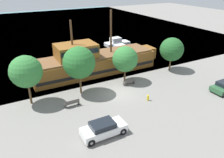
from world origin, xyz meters
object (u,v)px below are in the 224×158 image
(fire_hydrant, at_px, (148,97))
(bench_promenade_west, at_px, (72,103))
(moored_boat_dockside, at_px, (117,42))
(bench_promenade_east, at_px, (129,82))
(moored_boat_outer, at_px, (121,49))
(parked_car_curb_front, at_px, (103,129))
(pirate_ship, at_px, (93,62))

(fire_hydrant, distance_m, bench_promenade_west, 8.90)
(moored_boat_dockside, height_order, bench_promenade_east, moored_boat_dockside)
(moored_boat_outer, relative_size, fire_hydrant, 6.61)
(moored_boat_dockside, xyz_separation_m, bench_promenade_east, (-7.87, -17.36, -0.20))
(parked_car_curb_front, height_order, bench_promenade_west, parked_car_curb_front)
(moored_boat_outer, height_order, bench_promenade_east, moored_boat_outer)
(parked_car_curb_front, distance_m, bench_promenade_east, 10.97)
(moored_boat_dockside, bearing_deg, moored_boat_outer, -110.13)
(bench_promenade_west, bearing_deg, parked_car_curb_front, -81.52)
(moored_boat_outer, height_order, bench_promenade_west, moored_boat_outer)
(moored_boat_dockside, distance_m, bench_promenade_west, 25.15)
(pirate_ship, distance_m, fire_hydrant, 11.20)
(pirate_ship, distance_m, parked_car_curb_front, 15.01)
(moored_boat_outer, relative_size, bench_promenade_east, 3.15)
(pirate_ship, xyz_separation_m, parked_car_curb_front, (-5.20, -14.04, -1.03))
(moored_boat_dockside, xyz_separation_m, bench_promenade_west, (-16.54, -18.95, -0.20))
(moored_boat_dockside, distance_m, bench_promenade_east, 19.06)
(pirate_ship, bearing_deg, parked_car_curb_front, -110.30)
(pirate_ship, height_order, bench_promenade_west, pirate_ship)
(parked_car_curb_front, bearing_deg, bench_promenade_east, 45.03)
(fire_hydrant, xyz_separation_m, bench_promenade_west, (-8.38, 3.01, 0.03))
(bench_promenade_west, bearing_deg, pirate_ship, 52.15)
(parked_car_curb_front, distance_m, fire_hydrant, 8.11)
(pirate_ship, height_order, moored_boat_outer, pirate_ship)
(fire_hydrant, bearing_deg, moored_boat_outer, 69.54)
(bench_promenade_east, bearing_deg, moored_boat_dockside, 65.61)
(moored_boat_dockside, bearing_deg, bench_promenade_west, -131.13)
(pirate_ship, relative_size, moored_boat_outer, 3.99)
(bench_promenade_east, bearing_deg, moored_boat_outer, 64.18)
(moored_boat_dockside, distance_m, fire_hydrant, 23.43)
(parked_car_curb_front, bearing_deg, pirate_ship, 69.70)
(parked_car_curb_front, height_order, fire_hydrant, parked_car_curb_front)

